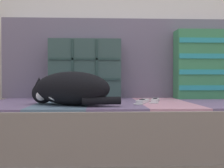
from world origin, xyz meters
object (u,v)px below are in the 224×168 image
couch (137,138)px  sleeping_cat (69,89)px  throw_pillow_striped (207,65)px  throw_pillow_quilted (85,69)px  game_remote_far (143,101)px  game_remote_near (155,100)px

couch → sleeping_cat: (-0.36, -0.20, 0.29)m
throw_pillow_striped → throw_pillow_quilted: bearing=180.0°
couch → game_remote_far: game_remote_far is taller
game_remote_far → throw_pillow_quilted: bearing=135.3°
throw_pillow_striped → couch: bearing=-156.1°
throw_pillow_striped → sleeping_cat: (-0.84, -0.41, -0.14)m
couch → game_remote_near: size_ratio=9.24×
throw_pillow_striped → game_remote_far: 0.60m
sleeping_cat → game_remote_near: size_ratio=2.42×
throw_pillow_quilted → sleeping_cat: (-0.06, -0.41, -0.11)m
couch → game_remote_near: game_remote_near is taller
game_remote_far → game_remote_near: bearing=37.0°
couch → sleeping_cat: 0.50m
throw_pillow_striped → sleeping_cat: throw_pillow_striped is taller
throw_pillow_quilted → sleeping_cat: size_ratio=0.98×
sleeping_cat → game_remote_far: 0.40m
game_remote_near → sleeping_cat: bearing=-161.4°
sleeping_cat → throw_pillow_striped: bearing=25.9°
sleeping_cat → game_remote_far: size_ratio=2.20×
couch → game_remote_near: 0.24m
game_remote_near → game_remote_far: bearing=-143.0°
throw_pillow_striped → game_remote_near: (-0.39, -0.25, -0.21)m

